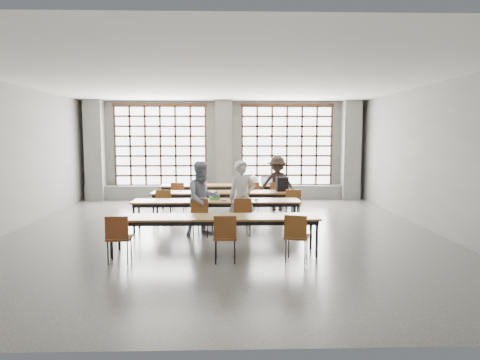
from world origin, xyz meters
name	(u,v)px	position (x,y,z in m)	size (l,w,h in m)	color
floor	(222,233)	(0.00, 0.00, 0.00)	(11.00, 11.00, 0.00)	#4C4C4A
ceiling	(221,81)	(0.00, 0.00, 3.50)	(11.00, 11.00, 0.00)	silver
wall_back	(224,150)	(0.00, 5.50, 1.75)	(10.00, 10.00, 0.00)	slate
wall_front	(214,188)	(0.00, -5.50, 1.75)	(10.00, 10.00, 0.00)	slate
wall_left	(2,159)	(-5.00, 0.00, 1.75)	(11.00, 11.00, 0.00)	slate
wall_right	(435,158)	(5.00, 0.00, 1.75)	(11.00, 11.00, 0.00)	slate
column_left	(95,151)	(-4.50, 5.22, 1.75)	(0.60, 0.55, 3.50)	#5D5D5A
column_mid	(224,150)	(0.00, 5.22, 1.75)	(0.60, 0.55, 3.50)	#5D5D5A
column_right	(351,150)	(4.50, 5.22, 1.75)	(0.60, 0.55, 3.50)	#5D5D5A
window_left	(161,146)	(-2.25, 5.42, 1.90)	(3.32, 0.12, 3.00)	white
window_right	(287,146)	(2.25, 5.42, 1.90)	(3.32, 0.12, 3.00)	white
sill_ledge	(224,192)	(0.00, 5.30, 0.25)	(9.80, 0.35, 0.50)	#5D5D5A
desk_row_a	(225,187)	(0.05, 3.55, 0.66)	(4.00, 0.70, 0.73)	brown
desk_row_b	(225,194)	(0.05, 1.87, 0.66)	(4.00, 0.70, 0.73)	brown
desk_row_c	(217,203)	(-0.13, 0.31, 0.66)	(4.00, 0.70, 0.73)	brown
desk_row_d	(215,220)	(-0.11, -1.73, 0.66)	(4.00, 0.70, 0.73)	brown
chair_back_left	(178,194)	(-1.36, 2.92, 0.54)	(0.45, 0.45, 0.88)	brown
chair_back_mid	(252,193)	(0.87, 2.92, 0.54)	(0.50, 0.51, 0.88)	brown
chair_back_right	(277,193)	(1.63, 2.92, 0.54)	(0.50, 0.51, 0.88)	brown
chair_mid_left	(164,202)	(-1.54, 1.24, 0.54)	(0.46, 0.46, 0.88)	brown
chair_mid_centre	(239,202)	(0.44, 1.24, 0.54)	(0.47, 0.48, 0.88)	maroon
chair_mid_right	(293,202)	(1.85, 1.24, 0.54)	(0.43, 0.43, 0.88)	brown
chair_front_left	(202,213)	(-0.45, -0.32, 0.54)	(0.52, 0.52, 0.88)	brown
chair_front_right	(242,213)	(0.47, -0.32, 0.54)	(0.43, 0.44, 0.88)	brown
chair_near_left	(118,234)	(-1.80, -2.36, 0.54)	(0.44, 0.44, 0.88)	brown
chair_near_mid	(225,234)	(0.09, -2.36, 0.54)	(0.42, 0.43, 0.88)	brown
chair_near_right	(296,233)	(1.37, -2.36, 0.54)	(0.52, 0.52, 0.88)	brown
student_male	(242,198)	(0.47, -0.19, 0.86)	(0.62, 0.41, 1.71)	silver
student_female	(203,198)	(-0.43, -0.19, 0.85)	(0.82, 0.64, 1.70)	navy
student_back	(277,183)	(1.65, 3.05, 0.82)	(1.06, 0.61, 1.64)	black
laptop_front	(240,197)	(0.44, 0.42, 0.79)	(0.45, 0.42, 0.26)	#BBBBC0
laptop_back	(267,182)	(1.39, 3.66, 0.79)	(0.38, 0.33, 0.26)	#AFB0B4
mouse	(256,199)	(0.82, 0.29, 0.75)	(0.10, 0.06, 0.04)	white
green_box	(214,198)	(-0.18, 0.39, 0.78)	(0.25, 0.09, 0.09)	green
phone	(224,201)	(0.05, 0.21, 0.74)	(0.13, 0.06, 0.01)	black
paper_sheet_a	(203,191)	(-0.55, 1.92, 0.73)	(0.30, 0.21, 0.00)	silver
paper_sheet_b	(214,192)	(-0.25, 1.82, 0.73)	(0.30, 0.21, 0.00)	silver
backpack	(282,184)	(1.65, 1.92, 0.93)	(0.32, 0.20, 0.40)	black
plastic_bag	(253,180)	(0.95, 3.60, 0.87)	(0.26, 0.21, 0.29)	white
red_pouch	(119,235)	(-1.81, -2.28, 0.50)	(0.20, 0.08, 0.06)	#B62616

